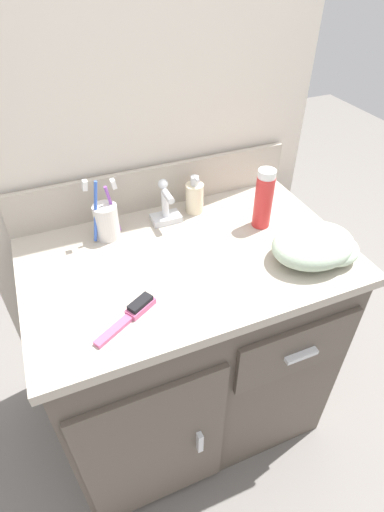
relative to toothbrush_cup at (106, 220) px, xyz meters
name	(u,v)px	position (x,y,z in m)	size (l,w,h in m)	color
ground_plane	(189,410)	(0.18, -0.17, -0.89)	(6.00, 6.00, 0.00)	slate
wall_back	(145,117)	(0.18, 0.16, 0.21)	(1.08, 0.08, 2.20)	beige
vanity	(189,345)	(0.18, -0.17, -0.45)	(0.90, 0.58, 0.83)	brown
backsplash	(155,187)	(0.18, 0.10, 0.01)	(0.90, 0.02, 0.14)	#B2A899
sink_faucet	(166,208)	(0.18, 0.01, -0.01)	(0.09, 0.09, 0.14)	silver
toothbrush_cup	(106,220)	(0.00, 0.00, 0.00)	(0.09, 0.07, 0.20)	silver
soap_dispenser	(195,197)	(0.29, 0.03, -0.01)	(0.06, 0.06, 0.13)	beige
shaving_cream_can	(264,199)	(0.44, -0.12, 0.03)	(0.05, 0.05, 0.18)	red
hairbrush	(133,312)	(-0.02, -0.33, -0.05)	(0.17, 0.11, 0.03)	#C1517F
hand_towel	(318,246)	(0.50, -0.32, -0.01)	(0.24, 0.18, 0.09)	#A8BCA3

